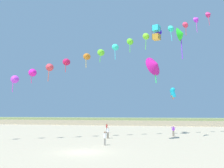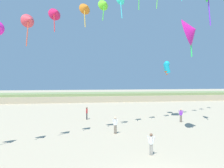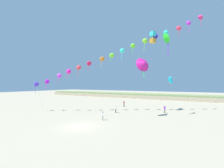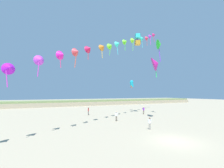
# 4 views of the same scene
# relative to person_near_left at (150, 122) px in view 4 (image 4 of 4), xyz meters

# --- Properties ---
(ground_plane) EXTENTS (240.00, 240.00, 0.00)m
(ground_plane) POSITION_rel_person_near_left_xyz_m (-0.93, -4.84, -0.91)
(ground_plane) COLOR tan
(dune_ridge) EXTENTS (120.00, 10.32, 2.08)m
(dune_ridge) POSITION_rel_person_near_left_xyz_m (-0.93, 45.07, 0.12)
(dune_ridge) COLOR tan
(dune_ridge) RESTS_ON ground
(person_near_left) EXTENTS (0.54, 0.27, 1.58)m
(person_near_left) POSITION_rel_person_near_left_xyz_m (0.00, 0.00, 0.00)
(person_near_left) COLOR gray
(person_near_left) RESTS_ON ground
(person_near_right) EXTENTS (0.60, 0.23, 1.70)m
(person_near_right) POSITION_rel_person_near_left_xyz_m (-1.24, 7.11, 0.07)
(person_near_right) COLOR #726656
(person_near_right) RESTS_ON ground
(person_mid_center) EXTENTS (0.61, 0.24, 1.73)m
(person_mid_center) POSITION_rel_person_near_left_xyz_m (8.19, 12.03, 0.09)
(person_mid_center) COLOR #726656
(person_mid_center) RESTS_ON ground
(person_far_left) EXTENTS (0.26, 0.59, 1.69)m
(person_far_left) POSITION_rel_person_near_left_xyz_m (-3.46, 16.20, 0.06)
(person_far_left) COLOR black
(person_far_left) RESTS_ON ground
(kite_banner_string) EXTENTS (34.26, 18.02, 21.61)m
(kite_banner_string) POSITION_rel_person_near_left_xyz_m (-1.21, 7.60, 12.58)
(kite_banner_string) COLOR #482DCB
(large_kite_low_lead) EXTENTS (2.99, 3.18, 3.90)m
(large_kite_low_lead) POSITION_rel_person_near_left_xyz_m (5.74, 5.01, 9.16)
(large_kite_low_lead) COLOR #D0198E
(large_kite_mid_trail) EXTENTS (1.72, 2.27, 4.85)m
(large_kite_mid_trail) POSITION_rel_person_near_left_xyz_m (9.53, 8.06, 14.21)
(large_kite_mid_trail) COLOR #2BEC29
(large_kite_high_solo) EXTENTS (1.29, 1.01, 2.17)m
(large_kite_high_solo) POSITION_rel_person_near_left_xyz_m (8.57, 17.44, 6.32)
(large_kite_high_solo) COLOR #15ABCB
(large_kite_outer_drift) EXTENTS (1.40, 1.40, 2.39)m
(large_kite_outer_drift) POSITION_rel_person_near_left_xyz_m (5.93, 10.84, 15.62)
(large_kite_outer_drift) COLOR #C38B29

